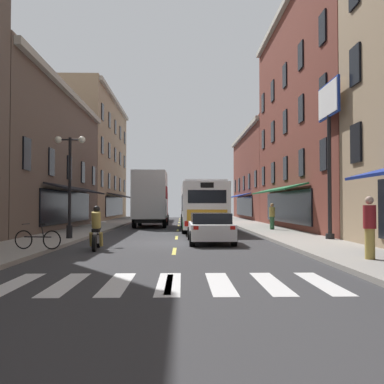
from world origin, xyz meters
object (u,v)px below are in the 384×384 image
at_px(pedestrian_near, 370,226).
at_px(pedestrian_far, 272,216).
at_px(sedan_mid, 159,215).
at_px(sedan_near, 210,228).
at_px(transit_bus, 201,206).
at_px(street_lamp_twin, 70,181).
at_px(motorcycle_rider, 96,231).
at_px(billboard_sign, 329,121).
at_px(box_truck, 151,200).
at_px(bicycle_near, 38,239).

xyz_separation_m(pedestrian_near, pedestrian_far, (0.33, 14.97, -0.11)).
bearing_deg(sedan_mid, sedan_near, -81.54).
bearing_deg(sedan_near, transit_bus, 89.83).
height_order(pedestrian_near, pedestrian_far, pedestrian_near).
relative_size(pedestrian_near, street_lamp_twin, 0.38).
bearing_deg(motorcycle_rider, street_lamp_twin, 117.57).
bearing_deg(sedan_mid, pedestrian_far, -63.21).
bearing_deg(sedan_near, billboard_sign, 4.82).
height_order(billboard_sign, box_truck, billboard_sign).
bearing_deg(pedestrian_near, street_lamp_twin, -13.29).
xyz_separation_m(pedestrian_far, street_lamp_twin, (-10.96, -6.97, 1.81)).
distance_m(pedestrian_near, street_lamp_twin, 13.42).
relative_size(transit_bus, motorcycle_rider, 5.48).
bearing_deg(box_truck, pedestrian_near, -69.59).
distance_m(billboard_sign, transit_bus, 11.21).
distance_m(box_truck, sedan_mid, 10.12).
height_order(sedan_mid, motorcycle_rider, motorcycle_rider).
xyz_separation_m(box_truck, street_lamp_twin, (-2.89, -12.83, 0.70)).
distance_m(billboard_sign, pedestrian_near, 8.72).
height_order(billboard_sign, sedan_mid, billboard_sign).
bearing_deg(sedan_mid, box_truck, -90.31).
relative_size(transit_bus, sedan_mid, 2.50).
relative_size(box_truck, street_lamp_twin, 1.43).
relative_size(box_truck, pedestrian_near, 3.78).
relative_size(billboard_sign, motorcycle_rider, 3.47).
bearing_deg(bicycle_near, pedestrian_near, -15.98).
relative_size(box_truck, pedestrian_far, 4.12).
xyz_separation_m(billboard_sign, sedan_near, (-5.52, -0.47, -4.89)).
bearing_deg(sedan_near, bicycle_near, -148.27).
height_order(motorcycle_rider, bicycle_near, motorcycle_rider).
bearing_deg(street_lamp_twin, pedestrian_near, -36.96).
distance_m(sedan_mid, motorcycle_rider, 26.75).
height_order(sedan_near, motorcycle_rider, motorcycle_rider).
bearing_deg(bicycle_near, sedan_mid, 84.40).
bearing_deg(motorcycle_rider, billboard_sign, 17.84).
height_order(transit_bus, motorcycle_rider, transit_bus).
xyz_separation_m(transit_bus, motorcycle_rider, (-4.51, -12.16, -0.92)).
distance_m(box_truck, bicycle_near, 18.12).
bearing_deg(sedan_mid, pedestrian_near, -76.00).
relative_size(sedan_near, bicycle_near, 2.67).
relative_size(pedestrian_near, pedestrian_far, 1.09).
relative_size(bicycle_near, pedestrian_far, 1.03).
bearing_deg(motorcycle_rider, sedan_near, 31.57).
xyz_separation_m(transit_bus, bicycle_near, (-6.33, -13.30, -1.13)).
relative_size(motorcycle_rider, bicycle_near, 1.22).
relative_size(billboard_sign, box_truck, 1.06).
relative_size(sedan_mid, street_lamp_twin, 0.95).
distance_m(transit_bus, motorcycle_rider, 13.00).
height_order(bicycle_near, pedestrian_near, pedestrian_near).
height_order(billboard_sign, pedestrian_near, billboard_sign).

